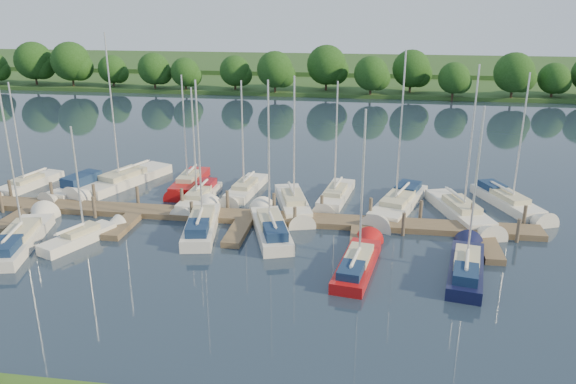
# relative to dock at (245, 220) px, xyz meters

# --- Properties ---
(ground) EXTENTS (260.00, 260.00, 0.00)m
(ground) POSITION_rel_dock_xyz_m (0.00, -7.31, -0.20)
(ground) COLOR #192633
(ground) RESTS_ON ground
(dock) EXTENTS (40.00, 6.00, 0.40)m
(dock) POSITION_rel_dock_xyz_m (0.00, 0.00, 0.00)
(dock) COLOR #4C382A
(dock) RESTS_ON ground
(mooring_pilings) EXTENTS (38.24, 2.84, 2.00)m
(mooring_pilings) POSITION_rel_dock_xyz_m (0.00, 1.13, 0.40)
(mooring_pilings) COLOR #473D33
(mooring_pilings) RESTS_ON ground
(far_shore) EXTENTS (180.00, 30.00, 0.60)m
(far_shore) POSITION_rel_dock_xyz_m (0.00, 67.69, 0.10)
(far_shore) COLOR #224219
(far_shore) RESTS_ON ground
(distant_hill) EXTENTS (220.00, 40.00, 1.40)m
(distant_hill) POSITION_rel_dock_xyz_m (0.00, 92.69, 0.50)
(distant_hill) COLOR #305123
(distant_hill) RESTS_ON ground
(treeline) EXTENTS (145.41, 9.78, 8.28)m
(treeline) POSITION_rel_dock_xyz_m (-0.96, 54.47, 3.90)
(treeline) COLOR #38281C
(treeline) RESTS_ON ground
(sailboat_n_0) EXTENTS (2.98, 7.16, 9.04)m
(sailboat_n_0) POSITION_rel_dock_xyz_m (-19.46, 4.80, 0.07)
(sailboat_n_0) COLOR silver
(sailboat_n_0) RESTS_ON ground
(motorboat) EXTENTS (3.53, 6.62, 1.83)m
(motorboat) POSITION_rel_dock_xyz_m (-14.53, 4.38, 0.17)
(motorboat) COLOR silver
(motorboat) RESTS_ON ground
(sailboat_n_2) EXTENTS (5.38, 10.09, 12.84)m
(sailboat_n_2) POSITION_rel_dock_xyz_m (-12.01, 6.65, 0.08)
(sailboat_n_2) COLOR silver
(sailboat_n_2) RESTS_ON ground
(sailboat_n_3) EXTENTS (1.91, 7.47, 9.60)m
(sailboat_n_3) POSITION_rel_dock_xyz_m (-6.37, 7.15, 0.07)
(sailboat_n_3) COLOR #A40F10
(sailboat_n_3) RESTS_ON ground
(sailboat_n_4) EXTENTS (1.97, 7.18, 9.19)m
(sailboat_n_4) POSITION_rel_dock_xyz_m (-4.42, 3.63, 0.12)
(sailboat_n_4) COLOR silver
(sailboat_n_4) RESTS_ON ground
(sailboat_n_5) EXTENTS (2.43, 7.41, 9.35)m
(sailboat_n_5) POSITION_rel_dock_xyz_m (-1.37, 6.17, 0.07)
(sailboat_n_5) COLOR silver
(sailboat_n_5) RESTS_ON ground
(sailboat_n_6) EXTENTS (3.73, 8.01, 10.21)m
(sailboat_n_6) POSITION_rel_dock_xyz_m (2.96, 3.32, 0.07)
(sailboat_n_6) COLOR silver
(sailboat_n_6) RESTS_ON ground
(sailboat_n_7) EXTENTS (2.70, 7.58, 9.52)m
(sailboat_n_7) POSITION_rel_dock_xyz_m (5.90, 5.65, 0.07)
(sailboat_n_7) COLOR silver
(sailboat_n_7) RESTS_ON ground
(sailboat_n_8) EXTENTS (4.77, 9.54, 11.99)m
(sailboat_n_8) POSITION_rel_dock_xyz_m (10.60, 4.42, 0.11)
(sailboat_n_8) COLOR silver
(sailboat_n_8) RESTS_ON ground
(sailboat_n_9) EXTENTS (4.27, 8.80, 11.21)m
(sailboat_n_9) POSITION_rel_dock_xyz_m (15.10, 3.38, 0.08)
(sailboat_n_9) COLOR silver
(sailboat_n_9) RESTS_ON ground
(sailboat_n_10) EXTENTS (4.46, 8.07, 10.39)m
(sailboat_n_10) POSITION_rel_dock_xyz_m (18.89, 6.10, 0.12)
(sailboat_n_10) COLOR silver
(sailboat_n_10) RESTS_ON ground
(sailboat_s_0) EXTENTS (3.84, 9.09, 11.41)m
(sailboat_s_0) POSITION_rel_dock_xyz_m (-13.33, -5.55, 0.12)
(sailboat_s_0) COLOR silver
(sailboat_s_0) RESTS_ON ground
(sailboat_s_1) EXTENTS (3.38, 5.91, 7.89)m
(sailboat_s_1) POSITION_rel_dock_xyz_m (-9.64, -4.73, 0.08)
(sailboat_s_1) COLOR silver
(sailboat_s_1) RESTS_ON ground
(sailboat_s_2) EXTENTS (3.07, 8.16, 10.50)m
(sailboat_s_2) POSITION_rel_dock_xyz_m (-2.55, -1.75, 0.15)
(sailboat_s_2) COLOR silver
(sailboat_s_2) RESTS_ON ground
(sailboat_s_3) EXTENTS (4.00, 8.16, 10.57)m
(sailboat_s_3) POSITION_rel_dock_xyz_m (2.12, -1.65, 0.14)
(sailboat_s_3) COLOR silver
(sailboat_s_3) RESTS_ON ground
(sailboat_s_4) EXTENTS (2.79, 7.62, 9.62)m
(sailboat_s_4) POSITION_rel_dock_xyz_m (8.00, -5.91, 0.11)
(sailboat_s_4) COLOR #A40F10
(sailboat_s_4) RESTS_ON ground
(sailboat_s_5) EXTENTS (2.97, 7.78, 9.96)m
(sailboat_s_5) POSITION_rel_dock_xyz_m (14.09, -5.65, 0.13)
(sailboat_s_5) COLOR #0F1233
(sailboat_s_5) RESTS_ON ground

